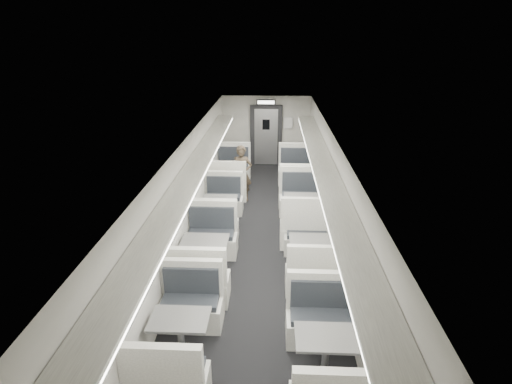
# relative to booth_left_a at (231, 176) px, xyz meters

# --- Properties ---
(room) EXTENTS (3.24, 12.24, 2.64)m
(room) POSITION_rel_booth_left_a_xyz_m (1.00, -3.56, 0.81)
(room) COLOR black
(room) RESTS_ON ground
(booth_left_a) EXTENTS (1.07, 2.18, 1.16)m
(booth_left_a) POSITION_rel_booth_left_a_xyz_m (0.00, 0.00, 0.00)
(booth_left_a) COLOR white
(booth_left_a) RESTS_ON room
(booth_left_b) EXTENTS (0.98, 1.99, 1.07)m
(booth_left_b) POSITION_rel_booth_left_a_xyz_m (0.00, -2.47, -0.03)
(booth_left_b) COLOR white
(booth_left_b) RESTS_ON room
(booth_left_c) EXTENTS (1.06, 2.15, 1.15)m
(booth_left_c) POSITION_rel_booth_left_a_xyz_m (0.00, -4.63, -0.00)
(booth_left_c) COLOR white
(booth_left_c) RESTS_ON room
(booth_left_d) EXTENTS (0.99, 2.01, 1.07)m
(booth_left_d) POSITION_rel_booth_left_a_xyz_m (0.00, -6.78, -0.03)
(booth_left_d) COLOR white
(booth_left_d) RESTS_ON room
(booth_right_a) EXTENTS (1.14, 2.31, 1.23)m
(booth_right_a) POSITION_rel_booth_left_a_xyz_m (2.00, -0.33, 0.02)
(booth_right_a) COLOR white
(booth_right_a) RESTS_ON room
(booth_right_b) EXTENTS (1.12, 2.27, 1.21)m
(booth_right_b) POSITION_rel_booth_left_a_xyz_m (2.00, -2.54, 0.02)
(booth_right_b) COLOR white
(booth_right_b) RESTS_ON room
(booth_right_c) EXTENTS (0.95, 1.94, 1.04)m
(booth_right_c) POSITION_rel_booth_left_a_xyz_m (2.00, -4.37, -0.04)
(booth_right_c) COLOR white
(booth_right_c) RESTS_ON room
(booth_right_d) EXTENTS (1.00, 2.03, 1.08)m
(booth_right_d) POSITION_rel_booth_left_a_xyz_m (2.00, -7.05, -0.03)
(booth_right_d) COLOR white
(booth_right_d) RESTS_ON room
(passenger) EXTENTS (0.59, 0.40, 1.56)m
(passenger) POSITION_rel_booth_left_a_xyz_m (0.41, -0.90, 0.39)
(passenger) COLOR black
(passenger) RESTS_ON room
(window_a) EXTENTS (0.02, 1.18, 0.84)m
(window_a) POSITION_rel_booth_left_a_xyz_m (-0.49, -0.16, 0.96)
(window_a) COLOR black
(window_a) RESTS_ON room
(window_b) EXTENTS (0.02, 1.18, 0.84)m
(window_b) POSITION_rel_booth_left_a_xyz_m (-0.49, -2.36, 0.96)
(window_b) COLOR black
(window_b) RESTS_ON room
(window_c) EXTENTS (0.02, 1.18, 0.84)m
(window_c) POSITION_rel_booth_left_a_xyz_m (-0.49, -4.56, 0.96)
(window_c) COLOR black
(window_c) RESTS_ON room
(window_d) EXTENTS (0.02, 1.18, 0.84)m
(window_d) POSITION_rel_booth_left_a_xyz_m (-0.49, -6.76, 0.96)
(window_d) COLOR black
(window_d) RESTS_ON room
(luggage_rack_left) EXTENTS (0.46, 10.40, 0.09)m
(luggage_rack_left) POSITION_rel_booth_left_a_xyz_m (-0.24, -3.86, 1.53)
(luggage_rack_left) COLOR white
(luggage_rack_left) RESTS_ON room
(luggage_rack_right) EXTENTS (0.46, 10.40, 0.09)m
(luggage_rack_right) POSITION_rel_booth_left_a_xyz_m (2.24, -3.86, 1.53)
(luggage_rack_right) COLOR white
(luggage_rack_right) RESTS_ON room
(vestibule_door) EXTENTS (1.10, 0.13, 2.10)m
(vestibule_door) POSITION_rel_booth_left_a_xyz_m (1.00, 2.37, 0.65)
(vestibule_door) COLOR black
(vestibule_door) RESTS_ON room
(exit_sign) EXTENTS (0.62, 0.12, 0.16)m
(exit_sign) POSITION_rel_booth_left_a_xyz_m (1.00, 1.88, 1.89)
(exit_sign) COLOR black
(exit_sign) RESTS_ON room
(wall_notice) EXTENTS (0.32, 0.02, 0.40)m
(wall_notice) POSITION_rel_booth_left_a_xyz_m (1.75, 2.36, 1.11)
(wall_notice) COLOR silver
(wall_notice) RESTS_ON room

